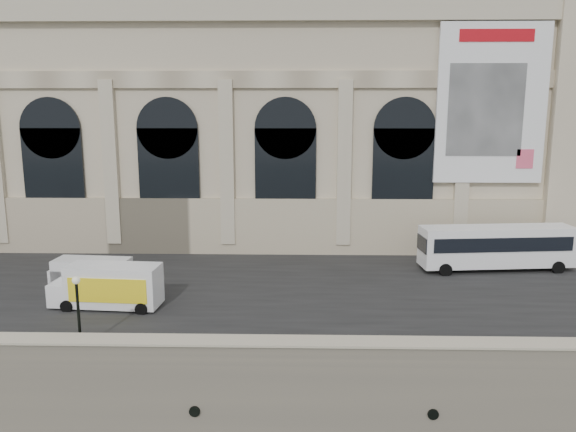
{
  "coord_description": "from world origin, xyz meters",
  "views": [
    {
      "loc": [
        7.32,
        -25.87,
        18.68
      ],
      "look_at": [
        6.22,
        22.0,
        9.43
      ],
      "focal_mm": 35.0,
      "sensor_mm": 36.0,
      "label": 1
    }
  ],
  "objects_px": {
    "bus_right": "(496,246)",
    "van_c": "(88,275)",
    "lamp_right": "(79,314)",
    "box_truck": "(108,286)"
  },
  "relations": [
    {
      "from": "bus_right",
      "to": "van_c",
      "type": "distance_m",
      "value": 30.83
    },
    {
      "from": "box_truck",
      "to": "lamp_right",
      "type": "bearing_deg",
      "value": -84.01
    },
    {
      "from": "bus_right",
      "to": "van_c",
      "type": "bearing_deg",
      "value": -168.83
    },
    {
      "from": "bus_right",
      "to": "lamp_right",
      "type": "height_order",
      "value": "lamp_right"
    },
    {
      "from": "lamp_right",
      "to": "box_truck",
      "type": "bearing_deg",
      "value": 95.99
    },
    {
      "from": "box_truck",
      "to": "lamp_right",
      "type": "height_order",
      "value": "lamp_right"
    },
    {
      "from": "van_c",
      "to": "lamp_right",
      "type": "xyz_separation_m",
      "value": [
        3.16,
        -9.59,
        0.82
      ]
    },
    {
      "from": "van_c",
      "to": "box_truck",
      "type": "height_order",
      "value": "box_truck"
    },
    {
      "from": "bus_right",
      "to": "box_truck",
      "type": "distance_m",
      "value": 29.2
    },
    {
      "from": "van_c",
      "to": "box_truck",
      "type": "distance_m",
      "value": 3.95
    }
  ]
}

